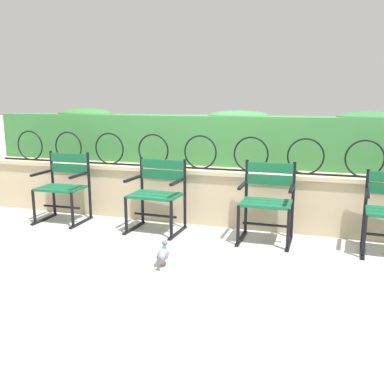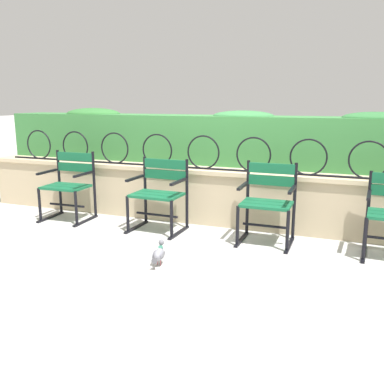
{
  "view_description": "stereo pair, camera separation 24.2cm",
  "coord_description": "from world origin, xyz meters",
  "px_view_note": "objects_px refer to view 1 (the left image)",
  "views": [
    {
      "loc": [
        1.4,
        -4.16,
        1.54
      ],
      "look_at": [
        0.0,
        0.14,
        0.55
      ],
      "focal_mm": 39.76,
      "sensor_mm": 36.0,
      "label": 1
    },
    {
      "loc": [
        1.63,
        -4.07,
        1.54
      ],
      "look_at": [
        0.0,
        0.14,
        0.55
      ],
      "focal_mm": 39.76,
      "sensor_mm": 36.0,
      "label": 2
    }
  ],
  "objects_px": {
    "park_chair_centre_left": "(158,192)",
    "park_chair_centre_right": "(267,200)",
    "park_chair_leftmost": "(64,185)",
    "pigeon_near_chairs": "(163,255)"
  },
  "relations": [
    {
      "from": "park_chair_leftmost",
      "to": "park_chair_centre_right",
      "type": "distance_m",
      "value": 2.59
    },
    {
      "from": "park_chair_centre_left",
      "to": "park_chair_centre_right",
      "type": "bearing_deg",
      "value": 0.91
    },
    {
      "from": "park_chair_leftmost",
      "to": "park_chair_centre_right",
      "type": "bearing_deg",
      "value": 0.29
    },
    {
      "from": "park_chair_centre_left",
      "to": "pigeon_near_chairs",
      "type": "bearing_deg",
      "value": -65.18
    },
    {
      "from": "park_chair_centre_left",
      "to": "park_chair_centre_right",
      "type": "height_order",
      "value": "park_chair_centre_right"
    },
    {
      "from": "park_chair_centre_right",
      "to": "park_chair_centre_left",
      "type": "bearing_deg",
      "value": -179.09
    },
    {
      "from": "park_chair_centre_left",
      "to": "pigeon_near_chairs",
      "type": "distance_m",
      "value": 1.2
    },
    {
      "from": "park_chair_centre_left",
      "to": "park_chair_leftmost",
      "type": "bearing_deg",
      "value": 179.67
    },
    {
      "from": "park_chair_leftmost",
      "to": "park_chair_centre_right",
      "type": "xyz_separation_m",
      "value": [
        2.59,
        0.01,
        -0.0
      ]
    },
    {
      "from": "park_chair_centre_left",
      "to": "pigeon_near_chairs",
      "type": "height_order",
      "value": "park_chair_centre_left"
    }
  ]
}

